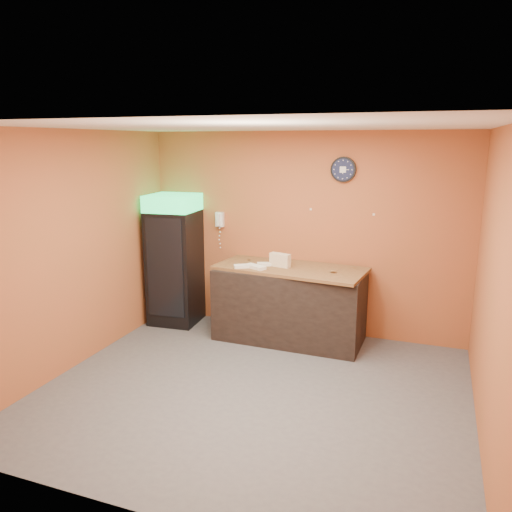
% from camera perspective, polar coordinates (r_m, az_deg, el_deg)
% --- Properties ---
extents(floor, '(4.50, 4.50, 0.00)m').
position_cam_1_polar(floor, '(5.63, -0.32, -15.18)').
color(floor, '#47474C').
rests_on(floor, ground).
extents(back_wall, '(4.50, 0.02, 2.80)m').
position_cam_1_polar(back_wall, '(6.99, 5.43, 2.54)').
color(back_wall, '#AA5530').
rests_on(back_wall, floor).
extents(left_wall, '(0.02, 4.00, 2.80)m').
position_cam_1_polar(left_wall, '(6.26, -20.01, 0.58)').
color(left_wall, '#AA5530').
rests_on(left_wall, floor).
extents(right_wall, '(0.02, 4.00, 2.80)m').
position_cam_1_polar(right_wall, '(4.85, 25.49, -3.37)').
color(right_wall, '#AA5530').
rests_on(right_wall, floor).
extents(ceiling, '(4.50, 4.00, 0.02)m').
position_cam_1_polar(ceiling, '(4.97, -0.36, 14.61)').
color(ceiling, white).
rests_on(ceiling, back_wall).
extents(beverage_cooler, '(0.72, 0.73, 1.92)m').
position_cam_1_polar(beverage_cooler, '(7.42, -9.42, -0.63)').
color(beverage_cooler, black).
rests_on(beverage_cooler, floor).
extents(prep_counter, '(1.98, 0.91, 0.98)m').
position_cam_1_polar(prep_counter, '(6.82, 3.86, -5.58)').
color(prep_counter, black).
rests_on(prep_counter, floor).
extents(wall_clock, '(0.33, 0.06, 0.33)m').
position_cam_1_polar(wall_clock, '(6.74, 9.94, 9.71)').
color(wall_clock, black).
rests_on(wall_clock, back_wall).
extents(wall_phone, '(0.12, 0.10, 0.21)m').
position_cam_1_polar(wall_phone, '(7.33, -4.18, 4.18)').
color(wall_phone, white).
rests_on(wall_phone, back_wall).
extents(butcher_paper, '(2.05, 1.08, 0.04)m').
position_cam_1_polar(butcher_paper, '(6.68, 3.93, -1.43)').
color(butcher_paper, brown).
rests_on(butcher_paper, prep_counter).
extents(sub_roll_stack, '(0.30, 0.16, 0.18)m').
position_cam_1_polar(sub_roll_stack, '(6.67, 2.77, -0.47)').
color(sub_roll_stack, beige).
rests_on(sub_roll_stack, butcher_paper).
extents(wrapped_sandwich_left, '(0.29, 0.23, 0.04)m').
position_cam_1_polar(wrapped_sandwich_left, '(6.63, -1.34, -1.15)').
color(wrapped_sandwich_left, white).
rests_on(wrapped_sandwich_left, butcher_paper).
extents(wrapped_sandwich_mid, '(0.32, 0.24, 0.04)m').
position_cam_1_polar(wrapped_sandwich_mid, '(6.59, -0.08, -1.24)').
color(wrapped_sandwich_mid, white).
rests_on(wrapped_sandwich_mid, butcher_paper).
extents(wrapped_sandwich_right, '(0.28, 0.19, 0.04)m').
position_cam_1_polar(wrapped_sandwich_right, '(6.74, 1.24, -0.93)').
color(wrapped_sandwich_right, white).
rests_on(wrapped_sandwich_right, butcher_paper).
extents(kitchen_tool, '(0.06, 0.06, 0.06)m').
position_cam_1_polar(kitchen_tool, '(6.85, 3.52, -0.64)').
color(kitchen_tool, silver).
rests_on(kitchen_tool, butcher_paper).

